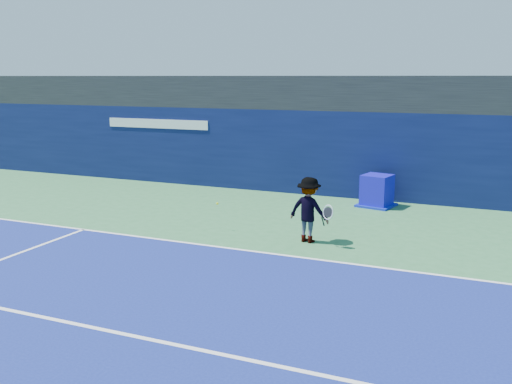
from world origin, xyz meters
TOP-DOWN VIEW (x-y plane):
  - ground at (0.00, 0.00)m, footprint 80.00×80.00m
  - baseline at (0.00, 3.00)m, footprint 24.00×0.10m
  - service_line at (0.00, -2.00)m, footprint 24.00×0.10m
  - stadium_band at (0.00, 11.50)m, footprint 36.00×3.00m
  - back_wall_assembly at (-0.00, 10.50)m, footprint 36.00×1.03m
  - equipment_cart at (1.89, 9.13)m, footprint 1.28×1.28m
  - tennis_player at (1.09, 4.34)m, footprint 1.34×0.81m
  - tennis_ball at (-1.55, 4.42)m, footprint 0.07×0.07m

SIDE VIEW (x-z plane):
  - ground at x=0.00m, z-range 0.00..0.00m
  - baseline at x=0.00m, z-range 0.01..0.01m
  - service_line at x=0.00m, z-range 0.01..0.01m
  - equipment_cart at x=1.89m, z-range -0.05..0.99m
  - tennis_ball at x=-1.55m, z-range 0.73..0.79m
  - tennis_player at x=1.09m, z-range 0.00..1.68m
  - back_wall_assembly at x=0.00m, z-range 0.00..3.00m
  - stadium_band at x=0.00m, z-range 3.00..4.20m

